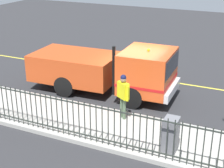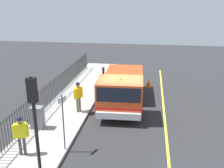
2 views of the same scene
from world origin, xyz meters
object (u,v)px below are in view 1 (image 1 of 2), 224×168
Objects in this scene: traffic_cone at (58,65)px; work_truck at (112,68)px; utility_cabinet at (170,135)px; worker_standing at (123,92)px.

work_truck is at bearing 68.52° from traffic_cone.
traffic_cone is at bearing -113.83° from work_truck.
work_truck is at bearing -135.17° from utility_cabinet.
worker_standing is 2.79m from utility_cabinet.
traffic_cone is at bearing -2.60° from worker_standing.
utility_cabinet is (3.87, 3.84, -0.51)m from work_truck.
work_truck is 3.83× the size of worker_standing.
work_truck reaches higher than worker_standing.
work_truck is 4.45m from traffic_cone.
work_truck reaches higher than traffic_cone.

